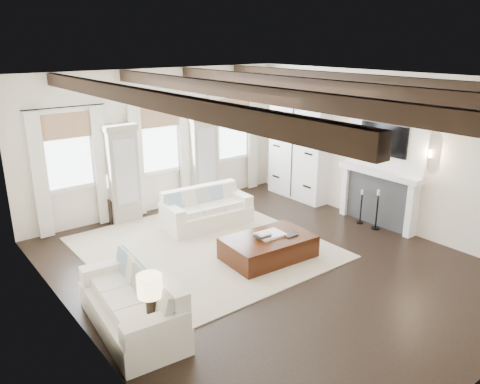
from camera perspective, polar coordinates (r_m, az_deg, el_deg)
ground at (r=8.37m, az=3.20°, el=-8.85°), size 7.50×7.50×0.00m
room_shell at (r=8.83m, az=3.26°, el=5.67°), size 6.54×7.54×3.22m
area_rug at (r=9.01m, az=-4.46°, el=-6.73°), size 4.07×4.24×0.02m
sofa_back at (r=10.00m, az=-4.20°, el=-2.22°), size 1.91×0.96×0.80m
sofa_left at (r=6.72m, az=-12.59°, el=-13.16°), size 1.07×2.06×0.85m
ottoman at (r=8.52m, az=3.47°, el=-6.79°), size 1.64×1.09×0.42m
tray at (r=8.49m, az=3.67°, el=-5.20°), size 0.52×0.41×0.04m
book_lower at (r=8.35m, az=2.73°, el=-5.29°), size 0.27×0.22×0.04m
book_upper at (r=8.31m, az=2.93°, el=-5.13°), size 0.23×0.18×0.03m
book_loose at (r=8.51m, az=6.15°, el=-5.23°), size 0.25×0.19×0.03m
side_table_front at (r=6.34m, az=-10.60°, el=-16.26°), size 0.49×0.49×0.49m
lamp_front at (r=6.02m, az=-10.95°, el=-11.41°), size 0.32×0.32×0.55m
side_table_back at (r=10.54m, az=-14.95°, el=-2.05°), size 0.36×0.36×0.53m
lamp_back at (r=10.34m, az=-15.23°, el=1.29°), size 0.32×0.32×0.55m
candlestick_near at (r=10.13m, az=16.33°, el=-2.46°), size 0.17×0.17×0.85m
candlestick_far at (r=10.37m, az=14.52°, el=-2.08°), size 0.15×0.15×0.75m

